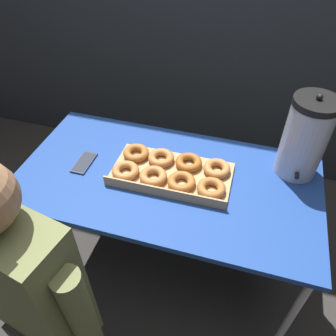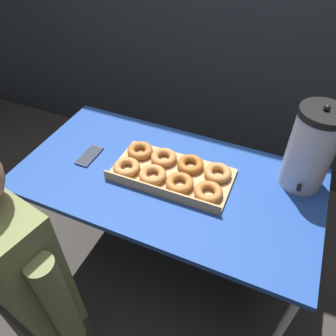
{
  "view_description": "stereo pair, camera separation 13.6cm",
  "coord_description": "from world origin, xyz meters",
  "px_view_note": "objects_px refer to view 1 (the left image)",
  "views": [
    {
      "loc": [
        0.31,
        -1.02,
        1.8
      ],
      "look_at": [
        0.0,
        0.0,
        0.81
      ],
      "focal_mm": 35.0,
      "sensor_mm": 36.0,
      "label": 1
    },
    {
      "loc": [
        0.43,
        -0.97,
        1.8
      ],
      "look_at": [
        0.0,
        0.0,
        0.81
      ],
      "focal_mm": 35.0,
      "sensor_mm": 36.0,
      "label": 2
    }
  ],
  "objects_px": {
    "donut_box": "(171,171)",
    "coffee_urn": "(305,138)",
    "person_seated": "(40,305)",
    "cell_phone": "(84,163)"
  },
  "relations": [
    {
      "from": "coffee_urn",
      "to": "person_seated",
      "type": "distance_m",
      "value": 1.24
    },
    {
      "from": "coffee_urn",
      "to": "cell_phone",
      "type": "xyz_separation_m",
      "value": [
        -0.96,
        -0.24,
        -0.18
      ]
    },
    {
      "from": "donut_box",
      "to": "coffee_urn",
      "type": "xyz_separation_m",
      "value": [
        0.54,
        0.2,
        0.16
      ]
    },
    {
      "from": "donut_box",
      "to": "person_seated",
      "type": "distance_m",
      "value": 0.74
    },
    {
      "from": "donut_box",
      "to": "coffee_urn",
      "type": "distance_m",
      "value": 0.6
    },
    {
      "from": "coffee_urn",
      "to": "donut_box",
      "type": "bearing_deg",
      "value": -159.83
    },
    {
      "from": "cell_phone",
      "to": "person_seated",
      "type": "xyz_separation_m",
      "value": [
        0.12,
        -0.63,
        -0.12
      ]
    },
    {
      "from": "coffee_urn",
      "to": "cell_phone",
      "type": "height_order",
      "value": "coffee_urn"
    },
    {
      "from": "donut_box",
      "to": "cell_phone",
      "type": "relative_size",
      "value": 3.71
    },
    {
      "from": "coffee_urn",
      "to": "person_seated",
      "type": "height_order",
      "value": "person_seated"
    }
  ]
}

